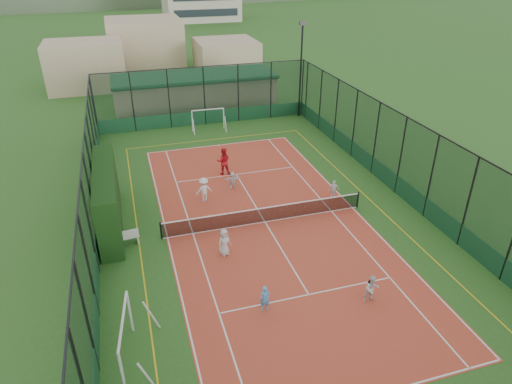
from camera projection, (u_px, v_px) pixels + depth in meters
ground at (265, 222)px, 25.81m from camera, size 300.00×300.00×0.00m
court_slab at (265, 222)px, 25.80m from camera, size 11.17×23.97×0.01m
tennis_net at (265, 214)px, 25.55m from camera, size 11.67×0.12×1.06m
perimeter_fence at (265, 183)px, 24.62m from camera, size 18.12×34.12×5.00m
floodlight_ne at (301, 71)px, 40.03m from camera, size 0.60×0.26×8.25m
clubhouse at (195, 91)px, 43.60m from camera, size 15.20×7.20×3.15m
hedge_left at (108, 198)px, 24.87m from camera, size 1.13×7.54×3.30m
white_bench at (122, 238)px, 23.55m from camera, size 1.80×0.70×0.99m
futsal_goal_near at (126, 340)px, 16.71m from camera, size 3.24×1.33×2.03m
futsal_goal_far at (208, 120)px, 38.41m from camera, size 2.79×0.87×1.79m
child_near_left at (224, 242)px, 22.76m from camera, size 0.83×0.68×1.46m
child_near_mid at (265, 298)px, 19.30m from camera, size 0.48×0.35×1.21m
child_near_right at (372, 289)px, 19.72m from camera, size 0.69×0.55×1.36m
child_far_left at (204, 190)px, 27.57m from camera, size 1.08×0.71×1.56m
child_far_right at (334, 190)px, 27.92m from camera, size 0.78×0.48×1.24m
child_far_back at (232, 180)px, 29.17m from camera, size 1.07×0.35×1.15m
coach at (223, 161)px, 30.83m from camera, size 1.04×0.88×1.89m
tennis_balls at (283, 204)px, 27.57m from camera, size 4.21×1.41×0.07m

